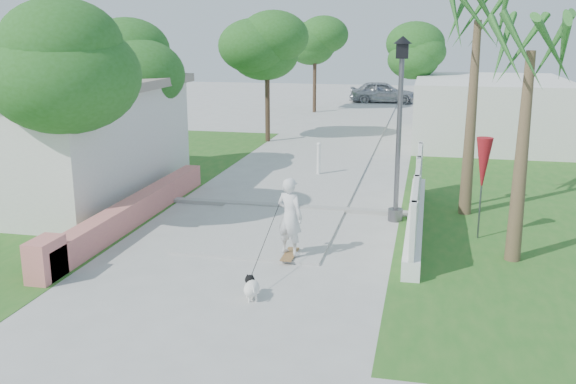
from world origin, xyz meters
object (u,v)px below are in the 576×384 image
(parked_car, at_px, (382,92))
(patio_umbrella, at_px, (483,165))
(skateboarder, at_px, (288,219))
(dog, at_px, (251,287))
(bollard, at_px, (319,158))
(street_lamp, at_px, (399,123))

(parked_car, bearing_deg, patio_umbrella, -177.13)
(patio_umbrella, relative_size, parked_car, 0.56)
(skateboarder, xyz_separation_m, dog, (-0.20, -2.04, -0.65))
(skateboarder, bearing_deg, parked_car, -66.15)
(bollard, bearing_deg, parked_car, 88.91)
(bollard, distance_m, parked_car, 21.33)
(patio_umbrella, bearing_deg, skateboarder, -149.50)
(street_lamp, xyz_separation_m, parked_car, (-2.29, 25.83, -1.72))
(dog, bearing_deg, skateboarder, 59.96)
(street_lamp, relative_size, patio_umbrella, 1.93)
(bollard, xyz_separation_m, parked_car, (0.41, 21.33, 0.12))
(bollard, relative_size, skateboarder, 0.45)
(skateboarder, bearing_deg, dog, 107.72)
(patio_umbrella, height_order, parked_car, patio_umbrella)
(bollard, height_order, skateboarder, skateboarder)
(bollard, xyz_separation_m, skateboarder, (0.71, -7.79, 0.29))
(patio_umbrella, bearing_deg, parked_car, 98.89)
(street_lamp, height_order, bollard, street_lamp)
(dog, distance_m, parked_car, 31.16)
(skateboarder, bearing_deg, bollard, -61.56)
(patio_umbrella, distance_m, skateboarder, 4.59)
(street_lamp, relative_size, dog, 7.94)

